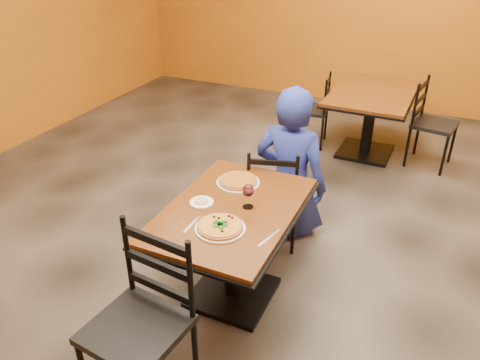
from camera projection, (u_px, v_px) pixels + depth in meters
The scene contains 17 objects.
floor at pixel (259, 256), 3.80m from camera, with size 7.00×8.00×0.01m, color black.
table_main at pixel (232, 232), 3.13m from camera, with size 0.83×1.23×0.75m.
table_second at pixel (371, 108), 5.21m from camera, with size 0.90×1.32×0.75m.
chair_main_near at pixel (136, 330), 2.43m from camera, with size 0.47×0.47×1.04m, color black, non-canonical shape.
chair_main_far at pixel (273, 194), 3.79m from camera, with size 0.40×0.40×0.89m, color black, non-canonical shape.
chair_second_left at pixel (311, 110), 5.53m from camera, with size 0.39×0.39×0.86m, color black, non-canonical shape.
chair_second_right at pixel (434, 125), 5.01m from camera, with size 0.43×0.43×0.94m, color black, non-canonical shape.
diner at pixel (291, 162), 3.85m from camera, with size 0.64×0.42×1.30m, color navy.
plate_main at pixel (220, 228), 2.83m from camera, with size 0.31×0.31×0.01m, color white.
pizza_main at pixel (220, 226), 2.82m from camera, with size 0.28×0.28×0.02m, color #96270A.
plate_far at pixel (238, 182), 3.33m from camera, with size 0.31×0.31×0.01m, color white.
pizza_far at pixel (238, 180), 3.32m from camera, with size 0.28×0.28×0.02m, color #AF7E21.
side_plate at pixel (202, 202), 3.09m from camera, with size 0.16×0.16×0.01m, color white.
dip at pixel (202, 201), 3.09m from camera, with size 0.09×0.09×0.01m, color tan.
wine_glass at pixel (248, 195), 3.00m from camera, with size 0.08×0.08×0.18m, color white, non-canonical shape.
fork at pixel (192, 225), 2.87m from camera, with size 0.01×0.19×0.00m, color silver.
knife at pixel (269, 238), 2.74m from camera, with size 0.01×0.21×0.00m, color silver.
Camera 1 is at (1.11, -2.81, 2.38)m, focal length 34.88 mm.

